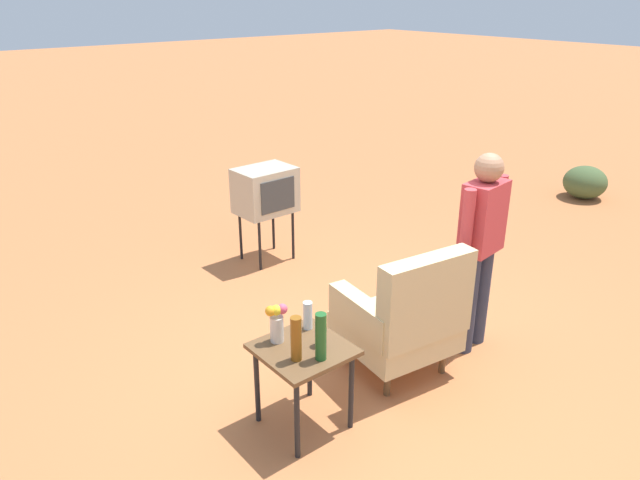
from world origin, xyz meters
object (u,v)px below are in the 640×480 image
side_table (303,359)px  bottle_wine_green (321,337)px  flower_vase (277,321)px  bottle_short_clear (308,315)px  person_standing (481,241)px  soda_can_blue (320,337)px  tv_on_stand (265,191)px  bottle_tall_amber (296,339)px  armchair (405,316)px

side_table → bottle_wine_green: bottle_wine_green is taller
side_table → flower_vase: flower_vase is taller
bottle_wine_green → bottle_short_clear: 0.38m
person_standing → soda_can_blue: (1.57, -0.04, -0.27)m
bottle_wine_green → flower_vase: size_ratio=1.21×
side_table → bottle_short_clear: size_ratio=3.06×
bottle_short_clear → flower_vase: bearing=-0.4°
tv_on_stand → flower_vase: tv_on_stand is taller
bottle_wine_green → bottle_short_clear: bearing=-115.3°
bottle_wine_green → flower_vase: (0.09, -0.34, -0.01)m
bottle_wine_green → bottle_tall_amber: bearing=-35.7°
bottle_wine_green → flower_vase: bottle_wine_green is taller
side_table → bottle_short_clear: bottle_short_clear is taller
armchair → person_standing: 0.85m
armchair → person_standing: (-0.73, 0.09, 0.44)m
soda_can_blue → armchair: bearing=-176.9°
person_standing → flower_vase: bearing=-8.3°
bottle_short_clear → flower_vase: flower_vase is taller
side_table → person_standing: (-1.67, 0.09, 0.42)m
tv_on_stand → flower_vase: (1.42, 2.23, -0.02)m
tv_on_stand → flower_vase: size_ratio=3.89×
bottle_tall_amber → flower_vase: bearing=-96.8°
bottle_wine_green → bottle_tall_amber: bottle_wine_green is taller
armchair → person_standing: person_standing is taller
person_standing → bottle_wine_green: person_standing is taller
side_table → bottle_short_clear: bearing=-135.2°
armchair → soda_can_blue: (0.85, 0.05, 0.17)m
side_table → bottle_wine_green: 0.30m
side_table → person_standing: size_ratio=0.37×
tv_on_stand → person_standing: 2.52m
bottle_short_clear → person_standing: bearing=170.4°
armchair → soda_can_blue: 0.87m
person_standing → bottle_tall_amber: bearing=-0.2°
person_standing → soda_can_blue: 1.60m
tv_on_stand → armchair: bearing=80.8°
side_table → armchair: bearing=179.8°
bottle_wine_green → bottle_short_clear: size_ratio=1.60×
armchair → tv_on_stand: size_ratio=1.03×
tv_on_stand → flower_vase: bearing=57.5°
bottle_short_clear → flower_vase: (0.25, -0.00, 0.05)m
side_table → soda_can_blue: size_ratio=5.01×
armchair → tv_on_stand: bearing=-99.2°
tv_on_stand → side_table: bearing=60.9°
bottle_short_clear → flower_vase: size_ratio=0.75×
tv_on_stand → bottle_wine_green: size_ratio=3.22×
side_table → tv_on_stand: bearing=-119.1°
bottle_tall_amber → bottle_short_clear: 0.38m
soda_can_blue → flower_vase: 0.30m
bottle_wine_green → flower_vase: 0.35m
tv_on_stand → bottle_wine_green: 2.89m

